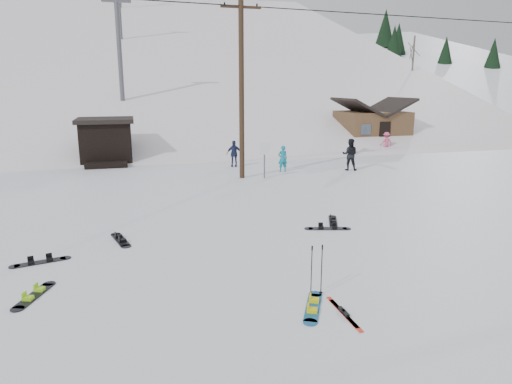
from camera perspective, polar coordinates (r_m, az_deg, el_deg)
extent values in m
plane|color=white|center=(10.55, 5.62, -13.54)|extent=(200.00, 200.00, 0.00)
cube|color=white|center=(66.03, -11.70, -1.72)|extent=(60.00, 85.24, 65.97)
cube|color=white|center=(73.61, 19.52, 0.13)|extent=(45.66, 93.98, 54.59)
cylinder|color=#3A2819|center=(23.42, -1.83, 12.65)|extent=(0.26, 0.26, 9.00)
cube|color=#3A2819|center=(23.70, -1.90, 22.12)|extent=(2.00, 0.12, 0.12)
cylinder|color=black|center=(23.72, -1.90, 22.41)|extent=(0.08, 0.08, 0.12)
cylinder|color=#595B60|center=(23.63, 1.07, 3.89)|extent=(0.07, 0.07, 1.80)
cube|color=white|center=(23.49, 1.10, 5.43)|extent=(0.50, 0.04, 0.60)
cube|color=black|center=(30.03, -18.17, 5.91)|extent=(3.00, 3.00, 2.50)
cube|color=black|center=(29.90, -18.36, 8.51)|extent=(3.40, 3.40, 0.25)
cube|color=black|center=(28.40, -18.18, 3.28)|extent=(2.40, 1.20, 0.30)
cylinder|color=#595B60|center=(38.87, -16.69, 16.42)|extent=(0.36, 0.36, 8.00)
cube|color=#595B60|center=(39.29, -17.08, 21.94)|extent=(2.20, 0.30, 0.30)
cylinder|color=#595B60|center=(59.47, -16.73, 21.44)|extent=(0.36, 0.36, 8.00)
cube|color=brown|center=(37.75, 14.24, 7.69)|extent=(5.00, 4.00, 2.70)
cube|color=black|center=(37.00, 12.53, 10.32)|extent=(2.69, 4.40, 1.43)
cube|color=black|center=(38.32, 16.18, 10.21)|extent=(2.69, 4.40, 1.43)
cube|color=black|center=(36.04, 15.78, 6.95)|extent=(0.90, 0.06, 1.90)
cube|color=#165D93|center=(10.33, 7.14, -14.12)|extent=(0.86, 1.30, 0.03)
cylinder|color=#165D93|center=(10.91, 7.44, -12.56)|extent=(0.30, 0.30, 0.03)
cylinder|color=#165D93|center=(9.75, 6.79, -15.87)|extent=(0.30, 0.30, 0.03)
cube|color=yellow|center=(10.51, 7.26, -13.26)|extent=(0.26, 0.24, 0.09)
cube|color=yellow|center=(10.09, 7.03, -14.44)|extent=(0.26, 0.24, 0.09)
cube|color=red|center=(10.13, 11.11, -14.86)|extent=(0.10, 1.43, 0.02)
cube|color=black|center=(10.11, 11.12, -14.66)|extent=(0.08, 0.26, 0.06)
cube|color=red|center=(10.25, 10.73, -14.50)|extent=(0.10, 1.43, 0.02)
cube|color=black|center=(10.23, 10.74, -14.30)|extent=(0.08, 0.26, 0.06)
cylinder|color=black|center=(10.60, 6.94, -9.90)|extent=(0.02, 0.02, 1.19)
cylinder|color=black|center=(10.82, 6.86, -12.50)|extent=(0.09, 0.09, 0.01)
cylinder|color=black|center=(10.39, 7.03, -6.98)|extent=(0.04, 0.04, 0.11)
cylinder|color=black|center=(10.69, 8.19, -9.73)|extent=(0.02, 0.02, 1.19)
cylinder|color=black|center=(10.91, 8.10, -12.32)|extent=(0.09, 0.09, 0.01)
cylinder|color=black|center=(10.48, 8.29, -6.84)|extent=(0.04, 0.04, 0.11)
cube|color=black|center=(13.93, -25.34, -7.94)|extent=(1.31, 0.60, 0.03)
cylinder|color=black|center=(13.97, -22.71, -7.62)|extent=(0.29, 0.29, 0.03)
cylinder|color=black|center=(13.92, -27.98, -8.24)|extent=(0.29, 0.29, 0.03)
cube|color=black|center=(13.92, -24.41, -7.61)|extent=(0.20, 0.24, 0.08)
cube|color=black|center=(13.90, -26.31, -7.84)|extent=(0.20, 0.24, 0.08)
cube|color=black|center=(14.94, -16.56, -5.78)|extent=(0.63, 1.36, 0.03)
cylinder|color=black|center=(15.55, -17.15, -5.07)|extent=(0.30, 0.30, 0.03)
cylinder|color=black|center=(14.33, -15.93, -6.56)|extent=(0.30, 0.30, 0.03)
cube|color=black|center=(15.14, -16.80, -5.31)|extent=(0.25, 0.21, 0.09)
cube|color=black|center=(14.70, -16.35, -5.85)|extent=(0.25, 0.21, 0.09)
cube|color=black|center=(11.91, -25.99, -11.57)|extent=(0.73, 1.31, 0.03)
cylinder|color=black|center=(12.41, -24.44, -10.41)|extent=(0.30, 0.30, 0.03)
cylinder|color=black|center=(11.42, -27.68, -12.83)|extent=(0.30, 0.30, 0.03)
cube|color=#97E01A|center=(12.07, -25.44, -10.90)|extent=(0.25, 0.22, 0.08)
cube|color=#97E01A|center=(11.71, -26.61, -11.77)|extent=(0.25, 0.22, 0.08)
cube|color=black|center=(15.62, 8.95, -4.54)|extent=(1.31, 0.62, 0.03)
cylinder|color=black|center=(15.73, 11.26, -4.52)|extent=(0.29, 0.29, 0.03)
cylinder|color=black|center=(15.54, 6.61, -4.57)|extent=(0.29, 0.29, 0.03)
cube|color=black|center=(15.64, 9.79, -4.34)|extent=(0.21, 0.24, 0.08)
cube|color=black|center=(15.57, 8.11, -4.36)|extent=(0.21, 0.24, 0.08)
cube|color=black|center=(16.50, 9.59, -3.61)|extent=(0.72, 1.22, 0.02)
cylinder|color=black|center=(17.08, 9.52, -3.02)|extent=(0.28, 0.28, 0.02)
cylinder|color=black|center=(15.92, 9.67, -4.23)|extent=(0.28, 0.28, 0.02)
cube|color=black|center=(16.69, 9.57, -3.22)|extent=(0.24, 0.21, 0.08)
cube|color=black|center=(16.27, 9.63, -3.65)|extent=(0.24, 0.21, 0.08)
imported|color=#0E7F92|center=(25.50, 3.35, 4.18)|extent=(0.54, 0.37, 1.46)
imported|color=black|center=(26.45, 11.66, 4.62)|extent=(1.09, 1.01, 1.80)
imported|color=#D34A72|center=(34.27, 15.97, 6.01)|extent=(0.96, 0.58, 1.45)
imported|color=#1D2648|center=(27.04, -2.73, 4.80)|extent=(0.95, 0.47, 1.56)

